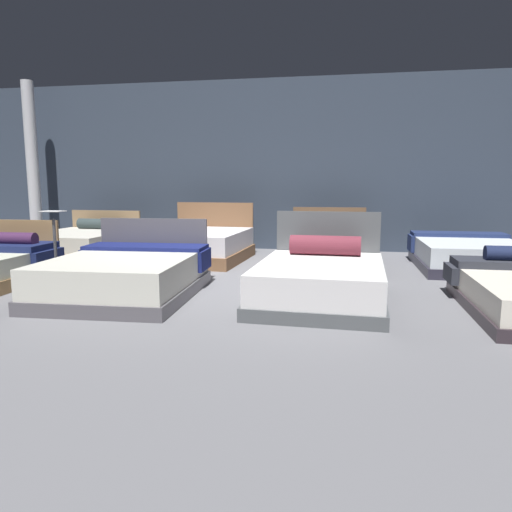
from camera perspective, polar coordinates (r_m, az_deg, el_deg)
name	(u,v)px	position (r m, az deg, el deg)	size (l,w,h in m)	color
ground_plane	(240,282)	(6.77, -1.89, -3.11)	(18.00, 18.00, 0.02)	slate
showroom_back_wall	(275,166)	(10.04, 2.31, 10.81)	(18.00, 0.06, 3.50)	#333D4C
bed_1	(127,275)	(6.06, -15.27, -2.22)	(1.75, 2.17, 0.89)	#58545A
bed_2	(321,280)	(5.59, 7.78, -2.90)	(1.55, 2.06, 1.01)	#525659
bed_4	(82,244)	(9.57, -20.23, 1.38)	(1.70, 2.02, 0.83)	#927350
bed_5	(199,245)	(8.61, -6.89, 1.27)	(1.75, 2.03, 1.01)	brown
bed_6	(330,251)	(8.14, 8.83, 0.63)	(1.55, 2.23, 0.93)	brown
bed_7	(468,254)	(8.46, 24.12, 0.18)	(1.66, 2.12, 0.52)	#2B2936
price_sign	(56,258)	(6.83, -22.90, -0.23)	(0.28, 0.24, 1.02)	#3F3F44
support_pillar	(33,166)	(11.34, -25.26, 9.76)	(0.25, 0.25, 3.50)	silver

